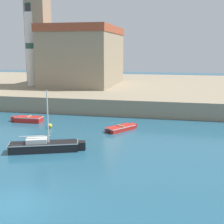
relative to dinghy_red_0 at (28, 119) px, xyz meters
name	(u,v)px	position (x,y,z in m)	size (l,w,h in m)	color
ground_plane	(13,205)	(8.30, -17.82, -0.32)	(200.00, 200.00, 0.00)	#235670
quay_seawall	(133,88)	(8.30, 24.70, 0.70)	(120.00, 40.00, 2.04)	gray
dinghy_red_0	(28,119)	(0.00, 0.00, 0.00)	(3.55, 1.39, 0.67)	red
dinghy_red_2	(121,128)	(10.98, -1.45, -0.07)	(2.91, 3.61, 0.52)	red
sailboat_black_3	(45,146)	(6.23, -9.23, 0.13)	(6.02, 3.25, 4.92)	black
mooring_buoy	(50,126)	(3.57, -2.14, -0.08)	(0.48, 0.48, 0.48)	yellow
church	(79,53)	(-0.48, 20.27, 7.08)	(14.84, 15.88, 16.80)	gray
lighthouse	(31,45)	(-7.70, 17.16, 8.49)	(2.00, 2.00, 13.92)	silver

